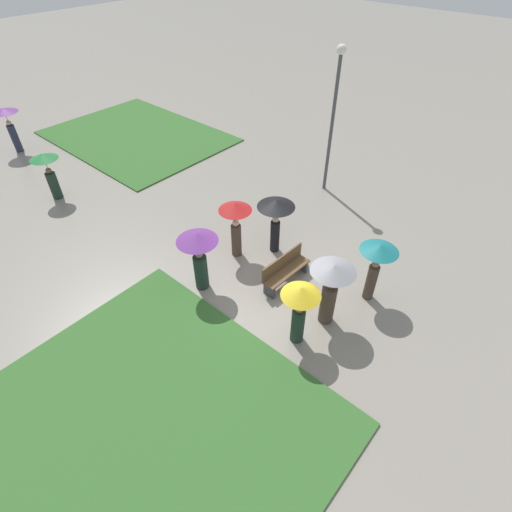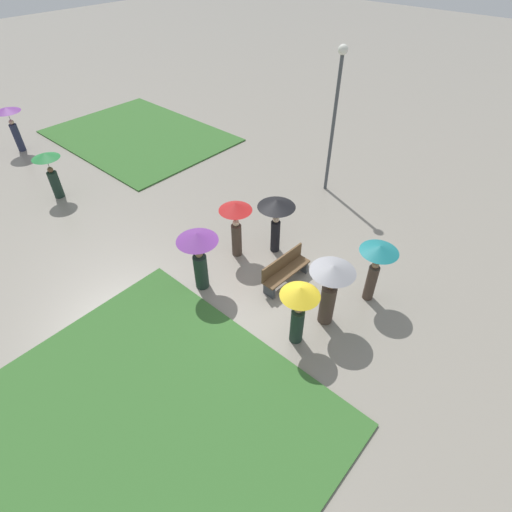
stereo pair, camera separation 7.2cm
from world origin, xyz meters
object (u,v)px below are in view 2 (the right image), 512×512
at_px(crowd_person_yellow, 299,304).
at_px(crowd_person_black, 276,212).
at_px(crowd_person_grey, 330,285).
at_px(lone_walker_mid_plaza, 49,168).
at_px(lamp_post, 336,106).
at_px(lone_walker_far_path, 10,119).
at_px(crowd_person_teal, 377,261).
at_px(park_bench, 285,269).
at_px(crowd_person_red, 236,217).
at_px(crowd_person_purple, 198,250).

xyz_separation_m(crowd_person_yellow, crowd_person_black, (2.35, 2.61, 0.16)).
distance_m(crowd_person_black, crowd_person_grey, 3.12).
relative_size(crowd_person_black, lone_walker_mid_plaza, 1.05).
distance_m(lamp_post, crowd_person_grey, 6.91).
relative_size(crowd_person_yellow, lone_walker_far_path, 0.94).
height_order(crowd_person_teal, lone_walker_far_path, lone_walker_far_path).
relative_size(crowd_person_grey, lone_walker_mid_plaza, 1.08).
distance_m(park_bench, crowd_person_red, 2.09).
xyz_separation_m(crowd_person_yellow, crowd_person_purple, (-0.26, 3.14, 0.04)).
height_order(park_bench, lamp_post, lamp_post).
relative_size(park_bench, crowd_person_teal, 0.90).
distance_m(park_bench, lamp_post, 6.12).
height_order(lamp_post, crowd_person_purple, lamp_post).
relative_size(lamp_post, lone_walker_mid_plaza, 2.86).
bearing_deg(lone_walker_mid_plaza, crowd_person_red, 78.76).
bearing_deg(crowd_person_grey, crowd_person_yellow, 145.47).
bearing_deg(crowd_person_yellow, crowd_person_black, 165.84).
height_order(crowd_person_purple, lone_walker_mid_plaza, crowd_person_purple).
height_order(crowd_person_yellow, crowd_person_teal, crowd_person_teal).
relative_size(lamp_post, crowd_person_purple, 2.69).
bearing_deg(lamp_post, lone_walker_mid_plaza, 134.75).
bearing_deg(crowd_person_black, crowd_person_teal, -128.91).
height_order(crowd_person_black, crowd_person_teal, crowd_person_black).
height_order(park_bench, crowd_person_grey, crowd_person_grey).
bearing_deg(lamp_post, crowd_person_grey, -146.10).
bearing_deg(park_bench, lamp_post, 24.22).
bearing_deg(park_bench, lone_walker_mid_plaza, 105.04).
bearing_deg(park_bench, crowd_person_yellow, -130.90).
relative_size(crowd_person_red, crowd_person_teal, 1.03).
bearing_deg(crowd_person_black, lone_walker_mid_plaza, 69.17).
bearing_deg(crowd_person_teal, lamp_post, -16.49).
relative_size(crowd_person_yellow, crowd_person_purple, 0.97).
bearing_deg(lone_walker_mid_plaza, crowd_person_purple, 65.91).
bearing_deg(crowd_person_teal, park_bench, 53.87).
bearing_deg(crowd_person_yellow, crowd_person_grey, 106.96).
distance_m(crowd_person_yellow, lone_walker_mid_plaza, 10.69).
relative_size(crowd_person_red, crowd_person_black, 1.02).
xyz_separation_m(crowd_person_red, crowd_person_yellow, (-1.42, -3.37, -0.10)).
height_order(crowd_person_teal, lone_walker_mid_plaza, crowd_person_teal).
bearing_deg(lone_walker_mid_plaza, lone_walker_far_path, -126.08).
distance_m(park_bench, crowd_person_purple, 2.51).
distance_m(lamp_post, lone_walker_mid_plaza, 10.28).
bearing_deg(crowd_person_red, crowd_person_purple, -46.18).
height_order(crowd_person_red, lone_walker_mid_plaza, crowd_person_red).
relative_size(crowd_person_purple, lone_walker_far_path, 0.97).
bearing_deg(crowd_person_teal, lone_walker_mid_plaza, 43.01).
relative_size(crowd_person_red, lone_walker_mid_plaza, 1.07).
relative_size(lamp_post, crowd_person_yellow, 2.78).
bearing_deg(crowd_person_purple, crowd_person_grey, -79.57).
bearing_deg(crowd_person_red, crowd_person_grey, 29.34).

